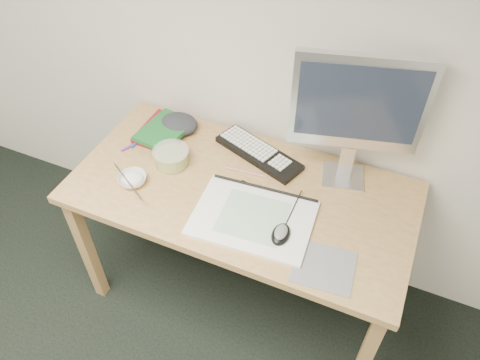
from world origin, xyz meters
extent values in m
plane|color=silver|center=(0.00, 1.80, 1.30)|extent=(3.60, 0.00, 3.60)
cube|color=tan|center=(-0.36, 1.13, 0.36)|extent=(0.05, 0.05, 0.71)
cube|color=tan|center=(0.94, 1.13, 0.36)|extent=(0.05, 0.05, 0.71)
cube|color=tan|center=(-0.36, 1.73, 0.36)|extent=(0.05, 0.05, 0.71)
cube|color=tan|center=(0.94, 1.73, 0.36)|extent=(0.05, 0.05, 0.71)
cube|color=tan|center=(0.29, 1.43, 0.73)|extent=(1.40, 0.70, 0.03)
cube|color=slate|center=(0.70, 1.20, 0.75)|extent=(0.23, 0.21, 0.00)
cube|color=white|center=(0.39, 1.31, 0.76)|extent=(0.48, 0.36, 0.01)
cube|color=black|center=(0.27, 1.65, 0.76)|extent=(0.43, 0.26, 0.02)
cube|color=silver|center=(0.65, 1.67, 0.75)|extent=(0.20, 0.19, 0.01)
cube|color=silver|center=(0.65, 1.67, 0.84)|extent=(0.06, 0.03, 0.16)
cube|color=silver|center=(0.65, 1.67, 1.12)|extent=(0.49, 0.15, 0.40)
cube|color=black|center=(0.65, 1.67, 1.13)|extent=(0.43, 0.11, 0.31)
ellipsoid|color=black|center=(0.52, 1.26, 0.78)|extent=(0.07, 0.11, 0.04)
imported|color=white|center=(-0.14, 1.29, 0.77)|extent=(0.14, 0.14, 0.04)
cylinder|color=#AFAFB1|center=(-0.13, 1.25, 0.79)|extent=(0.23, 0.15, 0.02)
cylinder|color=#D8C74C|center=(-0.05, 1.45, 0.79)|extent=(0.19, 0.19, 0.08)
cube|color=maroon|center=(-0.19, 1.62, 0.76)|extent=(0.19, 0.25, 0.02)
cube|color=#186027|center=(-0.17, 1.60, 0.79)|extent=(0.21, 0.27, 0.02)
ellipsoid|color=#212528|center=(-0.13, 1.67, 0.78)|extent=(0.15, 0.13, 0.06)
cylinder|color=pink|center=(0.27, 1.53, 0.75)|extent=(0.18, 0.02, 0.01)
cylinder|color=tan|center=(0.26, 1.52, 0.75)|extent=(0.18, 0.07, 0.01)
cylinder|color=black|center=(0.36, 1.45, 0.75)|extent=(0.18, 0.05, 0.01)
cylinder|color=#1D429F|center=(-0.25, 1.53, 0.76)|extent=(0.03, 0.12, 0.01)
cylinder|color=orange|center=(-0.28, 1.57, 0.76)|extent=(0.04, 0.13, 0.01)
cylinder|color=#752996|center=(-0.27, 1.49, 0.76)|extent=(0.06, 0.12, 0.01)
camera|label=1|loc=(0.81, 0.23, 2.13)|focal=35.00mm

